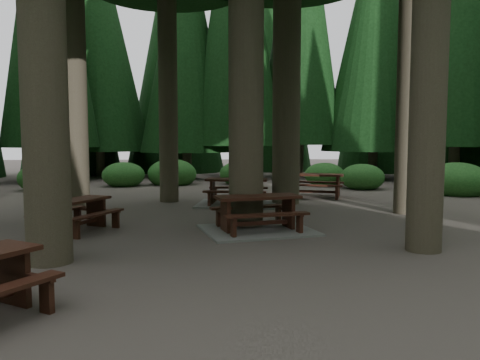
{
  "coord_description": "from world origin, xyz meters",
  "views": [
    {
      "loc": [
        -0.0,
        -11.05,
        2.1
      ],
      "look_at": [
        0.68,
        0.64,
        1.1
      ],
      "focal_mm": 35.0,
      "sensor_mm": 36.0,
      "label": 1
    }
  ],
  "objects": [
    {
      "name": "ground",
      "position": [
        0.0,
        0.0,
        0.0
      ],
      "size": [
        80.0,
        80.0,
        0.0
      ],
      "primitive_type": "plane",
      "color": "#4E463F",
      "rests_on": "ground"
    },
    {
      "name": "picnic_table_c",
      "position": [
        0.77,
        4.04,
        0.3
      ],
      "size": [
        2.81,
        2.44,
        0.86
      ],
      "rotation": [
        0.0,
        0.0,
        -0.15
      ],
      "color": "gray",
      "rests_on": "ground"
    },
    {
      "name": "picnic_table_b",
      "position": [
        -3.15,
        -0.19,
        0.49
      ],
      "size": [
        1.98,
        2.14,
        0.74
      ],
      "rotation": [
        0.0,
        0.0,
        1.13
      ],
      "color": "#381B10",
      "rests_on": "ground"
    },
    {
      "name": "shrub_ring",
      "position": [
        0.7,
        0.75,
        0.4
      ],
      "size": [
        23.86,
        24.64,
        1.49
      ],
      "color": "#225F20",
      "rests_on": "ground"
    },
    {
      "name": "picnic_table_d",
      "position": [
        3.81,
        5.95,
        0.57
      ],
      "size": [
        2.38,
        2.13,
        0.86
      ],
      "rotation": [
        0.0,
        0.0,
        -0.32
      ],
      "color": "#381B10",
      "rests_on": "ground"
    },
    {
      "name": "picnic_table_a",
      "position": [
        1.02,
        -0.44,
        0.29
      ],
      "size": [
        2.86,
        2.55,
        0.83
      ],
      "rotation": [
        0.0,
        0.0,
        0.24
      ],
      "color": "gray",
      "rests_on": "ground"
    }
  ]
}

